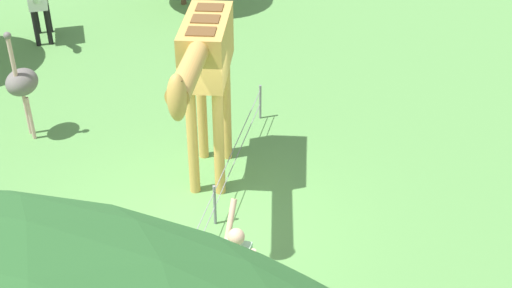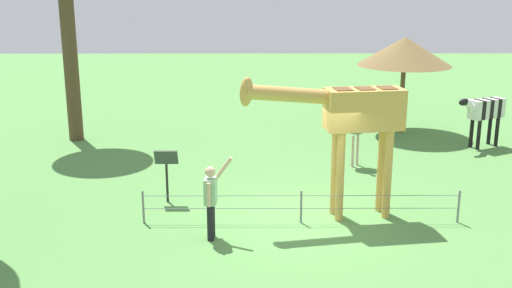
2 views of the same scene
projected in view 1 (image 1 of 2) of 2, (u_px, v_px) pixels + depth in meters
ground_plane at (207, 222)px, 11.01m from camera, size 60.00×60.00×0.00m
giraffe at (205, 64)px, 10.72m from camera, size 3.66×1.00×3.28m
visitor at (236, 270)px, 8.76m from camera, size 0.60×0.59×1.75m
ostrich at (22, 82)px, 12.66m from camera, size 0.70×0.56×2.25m
wire_fence at (215, 204)px, 10.77m from camera, size 7.05×0.05×0.75m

